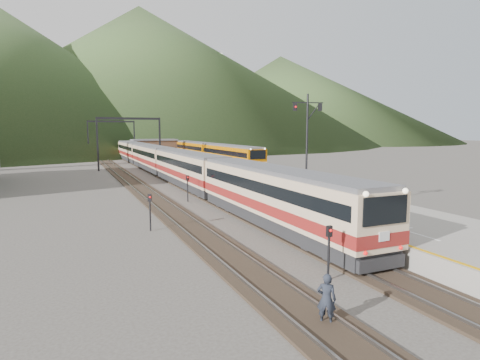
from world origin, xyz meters
name	(u,v)px	position (x,y,z in m)	size (l,w,h in m)	color
track_main	(173,179)	(0.00, 40.00, 0.07)	(2.60, 200.00, 0.23)	black
track_far	(131,181)	(-5.00, 40.00, 0.07)	(2.60, 200.00, 0.23)	black
track_second	(257,175)	(11.50, 40.00, 0.07)	(2.60, 200.00, 0.23)	black
platform	(221,175)	(5.60, 38.00, 0.50)	(8.00, 100.00, 1.00)	gray
gantry_near	(129,133)	(-2.85, 55.00, 5.59)	(9.55, 0.25, 8.00)	black
gantry_far	(112,132)	(-2.85, 80.00, 5.59)	(9.55, 0.25, 8.00)	black
station_shed	(154,146)	(5.60, 78.00, 2.57)	(9.40, 4.40, 3.10)	#4F3626
hill_b	(141,74)	(30.00, 230.00, 37.50)	(220.00, 220.00, 75.00)	#314D23
hill_c	(280,98)	(110.00, 210.00, 25.00)	(160.00, 160.00, 50.00)	#314D23
main_train	(167,162)	(0.00, 42.97, 1.95)	(2.81, 77.08, 3.43)	#D5B690
second_train	(210,154)	(11.50, 58.77, 1.93)	(2.79, 38.03, 3.41)	#B96300
signal_mast	(307,138)	(3.45, 15.67, 5.59)	(2.15, 0.68, 7.57)	black
short_signal_a	(329,245)	(-2.34, 5.00, 1.46)	(0.22, 0.17, 2.27)	black
short_signal_b	(188,185)	(-2.53, 24.76, 1.46)	(0.26, 0.22, 2.27)	black
short_signal_c	(150,207)	(-7.43, 15.99, 1.46)	(0.26, 0.23, 2.27)	black
worker	(326,299)	(-4.67, 1.89, 0.84)	(0.61, 0.40, 1.67)	#212530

